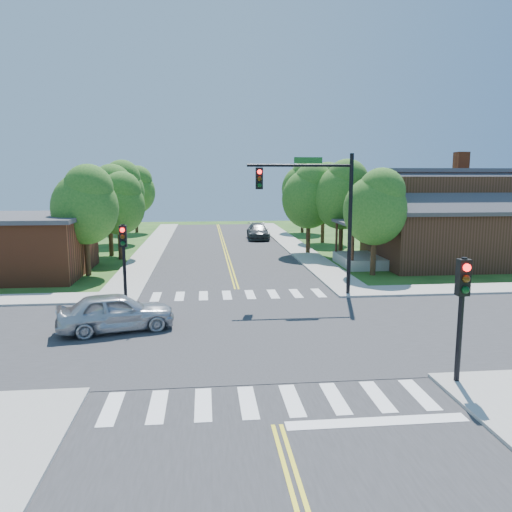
{
  "coord_description": "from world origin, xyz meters",
  "views": [
    {
      "loc": [
        -1.69,
        -18.8,
        6.04
      ],
      "look_at": [
        0.81,
        5.29,
        2.2
      ],
      "focal_mm": 35.0,
      "sensor_mm": 36.0,
      "label": 1
    }
  ],
  "objects": [
    {
      "name": "ground",
      "position": [
        0.0,
        0.0,
        0.0
      ],
      "size": [
        100.0,
        100.0,
        0.0
      ],
      "primitive_type": "plane",
      "color": "#214916",
      "rests_on": "ground"
    },
    {
      "name": "road_ns",
      "position": [
        0.0,
        0.0,
        0.02
      ],
      "size": [
        10.0,
        90.0,
        0.04
      ],
      "primitive_type": "cube",
      "color": "#2D2D30",
      "rests_on": "ground"
    },
    {
      "name": "road_ew",
      "position": [
        0.0,
        0.0,
        0.03
      ],
      "size": [
        90.0,
        10.0,
        0.04
      ],
      "primitive_type": "cube",
      "color": "#2D2D30",
      "rests_on": "ground"
    },
    {
      "name": "intersection_patch",
      "position": [
        0.0,
        0.0,
        0.0
      ],
      "size": [
        10.2,
        10.2,
        0.06
      ],
      "primitive_type": "cube",
      "color": "#2D2D30",
      "rests_on": "ground"
    },
    {
      "name": "sidewalk_ne",
      "position": [
        15.82,
        15.82,
        0.07
      ],
      "size": [
        40.0,
        40.0,
        0.14
      ],
      "color": "#9E9B93",
      "rests_on": "ground"
    },
    {
      "name": "crosswalk_north",
      "position": [
        0.0,
        6.2,
        0.05
      ],
      "size": [
        8.85,
        2.0,
        0.01
      ],
      "color": "white",
      "rests_on": "ground"
    },
    {
      "name": "crosswalk_south",
      "position": [
        0.0,
        -6.2,
        0.05
      ],
      "size": [
        8.85,
        2.0,
        0.01
      ],
      "color": "white",
      "rests_on": "ground"
    },
    {
      "name": "centerline",
      "position": [
        0.0,
        0.0,
        0.05
      ],
      "size": [
        0.3,
        90.0,
        0.01
      ],
      "color": "yellow",
      "rests_on": "ground"
    },
    {
      "name": "stop_bar",
      "position": [
        2.5,
        -7.6,
        0.0
      ],
      "size": [
        4.6,
        0.45,
        0.09
      ],
      "primitive_type": "cube",
      "color": "white",
      "rests_on": "ground"
    },
    {
      "name": "signal_mast_ne",
      "position": [
        3.91,
        5.59,
        4.85
      ],
      "size": [
        5.3,
        0.42,
        7.2
      ],
      "color": "black",
      "rests_on": "ground"
    },
    {
      "name": "signal_pole_se",
      "position": [
        5.6,
        -5.62,
        2.66
      ],
      "size": [
        0.34,
        0.42,
        3.8
      ],
      "color": "black",
      "rests_on": "ground"
    },
    {
      "name": "signal_pole_nw",
      "position": [
        -5.6,
        5.58,
        2.66
      ],
      "size": [
        0.34,
        0.42,
        3.8
      ],
      "color": "black",
      "rests_on": "ground"
    },
    {
      "name": "house_ne",
      "position": [
        15.11,
        14.23,
        3.33
      ],
      "size": [
        13.05,
        8.8,
        7.11
      ],
      "color": "#311F11",
      "rests_on": "ground"
    },
    {
      "name": "building_nw",
      "position": [
        -14.2,
        13.2,
        1.88
      ],
      "size": [
        10.4,
        8.4,
        3.73
      ],
      "color": "brown",
      "rests_on": "ground"
    },
    {
      "name": "tree_e_a",
      "position": [
        8.79,
        10.76,
        4.33
      ],
      "size": [
        3.89,
        3.7,
        6.61
      ],
      "color": "#382314",
      "rests_on": "ground"
    },
    {
      "name": "tree_e_b",
      "position": [
        8.73,
        18.04,
        4.84
      ],
      "size": [
        4.35,
        4.13,
        7.39
      ],
      "color": "#382314",
      "rests_on": "ground"
    },
    {
      "name": "tree_e_c",
      "position": [
        9.31,
        26.38,
        4.85
      ],
      "size": [
        4.36,
        4.14,
        7.41
      ],
      "color": "#382314",
      "rests_on": "ground"
    },
    {
      "name": "tree_e_d",
      "position": [
        9.09,
        34.97,
        5.13
      ],
      "size": [
        4.6,
        4.37,
        7.83
      ],
      "color": "#382314",
      "rests_on": "ground"
    },
    {
      "name": "tree_w_a",
      "position": [
        -8.83,
        12.49,
        4.47
      ],
      "size": [
        4.02,
        3.82,
        6.83
      ],
      "color": "#382314",
      "rests_on": "ground"
    },
    {
      "name": "tree_w_b",
      "position": [
        -8.82,
        20.31,
        4.6
      ],
      "size": [
        4.13,
        3.93,
        7.03
      ],
      "color": "#382314",
      "rests_on": "ground"
    },
    {
      "name": "tree_w_c",
      "position": [
        -9.25,
        27.97,
        4.97
      ],
      "size": [
        4.47,
        4.24,
        7.59
      ],
      "color": "#382314",
      "rests_on": "ground"
    },
    {
      "name": "tree_w_d",
      "position": [
        -9.03,
        36.83,
        4.77
      ],
      "size": [
        4.28,
        4.07,
        7.28
      ],
      "color": "#382314",
      "rests_on": "ground"
    },
    {
      "name": "tree_house",
      "position": [
        6.52,
        19.58,
        4.69
      ],
      "size": [
        4.21,
        4.0,
        7.16
      ],
      "color": "#382314",
      "rests_on": "ground"
    },
    {
      "name": "tree_bldg",
      "position": [
        -7.82,
        18.55,
        4.23
      ],
      "size": [
        3.81,
        3.62,
        6.47
      ],
      "color": "#382314",
      "rests_on": "ground"
    },
    {
      "name": "car_silver",
      "position": [
        -5.21,
        0.69,
        0.77
      ],
      "size": [
        3.96,
        5.36,
        1.53
      ],
      "primitive_type": "imported",
      "rotation": [
        0.0,
        0.0,
        1.82
      ],
      "color": "#BABDC2",
      "rests_on": "ground"
    },
    {
      "name": "car_dgrey",
      "position": [
        3.5,
        29.38,
        0.73
      ],
      "size": [
        2.33,
        5.13,
        1.45
      ],
      "primitive_type": "imported",
      "rotation": [
        0.0,
        0.0,
        -0.03
      ],
      "color": "#313537",
      "rests_on": "ground"
    }
  ]
}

